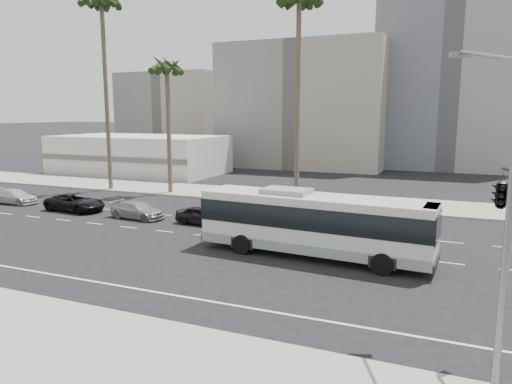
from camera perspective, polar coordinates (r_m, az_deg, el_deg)
The scene contains 18 objects.
ground at distance 28.71m, azimuth 4.20°, elevation -6.50°, with size 700.00×700.00×0.00m, color black.
sidewalk_north at distance 43.31m, azimuth 10.68°, elevation -1.09°, with size 120.00×7.00×0.15m, color gray.
sidewalk_south at distance 15.82m, azimuth -15.05°, elevation -20.48°, with size 120.00×7.00×0.15m, color gray.
commercial_low at distance 65.16m, azimuth -13.96°, elevation 4.45°, with size 22.00×12.16×5.00m.
midrise_beige_west at distance 74.16m, azimuth 6.48°, elevation 10.27°, with size 24.00×18.00×18.00m, color gray.
midrise_gray_center at distance 78.39m, azimuth 22.59°, elevation 12.50°, with size 20.00×20.00×26.00m, color slate.
midrise_beige_far at distance 89.35m, azimuth -9.04°, elevation 9.11°, with size 18.00×16.00×15.00m, color gray.
civic_tower at distance 278.15m, azimuth 20.96°, elevation 15.25°, with size 42.00×42.00×129.00m.
city_bus at distance 26.26m, azimuth 7.02°, elevation -3.66°, with size 13.13×3.84×3.72m.
car_a at distance 34.05m, azimuth -6.64°, elevation -2.85°, with size 3.86×1.55×1.32m, color black.
car_b at distance 36.91m, azimuth -14.22°, elevation -2.15°, with size 4.41×1.79×1.28m, color gray.
car_c at distance 41.27m, azimuth -21.11°, elevation -1.18°, with size 5.16×2.38×1.44m, color black.
car_d at distance 46.90m, azimuth -27.29°, elevation -0.48°, with size 4.40×1.79×1.28m, color #BBBBBB.
streetlight_corner at distance 14.80m, azimuth 27.70°, elevation -0.30°, with size 2.01×4.57×10.01m.
traffic_signal at distance 16.28m, azimuth 28.20°, elevation -0.91°, with size 2.89×4.04×6.32m.
palm_near at distance 42.16m, azimuth 5.26°, elevation 22.04°, with size 5.61×5.61×18.86m.
palm_mid at distance 47.35m, azimuth -10.77°, elevation 14.41°, with size 4.34×4.34×13.45m.
palm_far at distance 51.99m, azimuth -18.24°, elevation 20.85°, with size 5.95×5.95×20.42m.
Camera 1 is at (8.61, -26.22, 7.89)m, focal length 32.95 mm.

